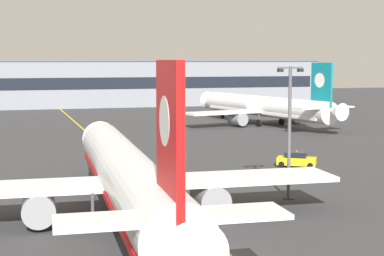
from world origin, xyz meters
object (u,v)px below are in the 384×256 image
service_car_nearest (297,160)px  safety_cone_by_nose_gear (117,174)px  airliner_foreground (126,175)px  airliner_background (265,107)px  apron_lamp_post (289,130)px

service_car_nearest → safety_cone_by_nose_gear: 19.99m
airliner_foreground → airliner_background: (35.51, 60.04, -0.11)m
airliner_foreground → apron_lamp_post: size_ratio=3.72×
airliner_foreground → apron_lamp_post: airliner_foreground is taller
airliner_background → apron_lamp_post: airliner_background is taller
apron_lamp_post → service_car_nearest: (7.57, 14.42, -5.10)m
apron_lamp_post → safety_cone_by_nose_gear: size_ratio=20.29×
apron_lamp_post → service_car_nearest: apron_lamp_post is taller
service_car_nearest → safety_cone_by_nose_gear: service_car_nearest is taller
airliner_foreground → service_car_nearest: airliner_foreground is taller
apron_lamp_post → airliner_background: bearing=69.5°
airliner_foreground → service_car_nearest: 28.46m
airliner_foreground → airliner_background: bearing=59.4°
airliner_foreground → apron_lamp_post: (14.37, 3.53, 2.50)m
apron_lamp_post → service_car_nearest: size_ratio=2.47×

